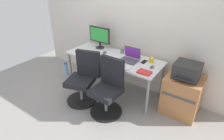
{
  "coord_description": "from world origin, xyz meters",
  "views": [
    {
      "loc": [
        1.79,
        -2.62,
        2.15
      ],
      "look_at": [
        0.0,
        -0.05,
        0.47
      ],
      "focal_mm": 30.38,
      "sensor_mm": 36.0,
      "label": 1
    }
  ],
  "objects_px": {
    "printer": "(187,71)",
    "desktop_monitor": "(100,36)",
    "water_bottle_on_floor": "(66,69)",
    "office_chair_right": "(108,89)",
    "open_laptop": "(130,57)",
    "side_cabinet": "(182,95)",
    "office_chair_left": "(83,80)",
    "coffee_mug": "(151,60)"
  },
  "relations": [
    {
      "from": "office_chair_right",
      "to": "side_cabinet",
      "type": "distance_m",
      "value": 1.21
    },
    {
      "from": "desktop_monitor",
      "to": "open_laptop",
      "type": "distance_m",
      "value": 0.84
    },
    {
      "from": "office_chair_left",
      "to": "desktop_monitor",
      "type": "distance_m",
      "value": 0.97
    },
    {
      "from": "side_cabinet",
      "to": "coffee_mug",
      "type": "bearing_deg",
      "value": 174.95
    },
    {
      "from": "open_laptop",
      "to": "printer",
      "type": "bearing_deg",
      "value": 3.98
    },
    {
      "from": "office_chair_right",
      "to": "side_cabinet",
      "type": "height_order",
      "value": "office_chair_right"
    },
    {
      "from": "office_chair_left",
      "to": "coffee_mug",
      "type": "height_order",
      "value": "office_chair_left"
    },
    {
      "from": "office_chair_right",
      "to": "printer",
      "type": "distance_m",
      "value": 1.26
    },
    {
      "from": "open_laptop",
      "to": "desktop_monitor",
      "type": "bearing_deg",
      "value": 168.63
    },
    {
      "from": "office_chair_left",
      "to": "coffee_mug",
      "type": "distance_m",
      "value": 1.23
    },
    {
      "from": "office_chair_right",
      "to": "desktop_monitor",
      "type": "bearing_deg",
      "value": 134.54
    },
    {
      "from": "office_chair_left",
      "to": "printer",
      "type": "height_order",
      "value": "office_chair_left"
    },
    {
      "from": "desktop_monitor",
      "to": "coffee_mug",
      "type": "relative_size",
      "value": 5.22
    },
    {
      "from": "side_cabinet",
      "to": "open_laptop",
      "type": "distance_m",
      "value": 1.06
    },
    {
      "from": "printer",
      "to": "water_bottle_on_floor",
      "type": "height_order",
      "value": "printer"
    },
    {
      "from": "office_chair_right",
      "to": "side_cabinet",
      "type": "xyz_separation_m",
      "value": [
        1.0,
        0.68,
        -0.09
      ]
    },
    {
      "from": "printer",
      "to": "desktop_monitor",
      "type": "bearing_deg",
      "value": 176.94
    },
    {
      "from": "side_cabinet",
      "to": "desktop_monitor",
      "type": "height_order",
      "value": "desktop_monitor"
    },
    {
      "from": "office_chair_left",
      "to": "side_cabinet",
      "type": "xyz_separation_m",
      "value": [
        1.54,
        0.68,
        -0.09
      ]
    },
    {
      "from": "office_chair_left",
      "to": "open_laptop",
      "type": "xyz_separation_m",
      "value": [
        0.58,
        0.61,
        0.36
      ]
    },
    {
      "from": "office_chair_right",
      "to": "printer",
      "type": "bearing_deg",
      "value": 33.92
    },
    {
      "from": "printer",
      "to": "desktop_monitor",
      "type": "height_order",
      "value": "desktop_monitor"
    },
    {
      "from": "office_chair_left",
      "to": "side_cabinet",
      "type": "relative_size",
      "value": 1.43
    },
    {
      "from": "office_chair_left",
      "to": "open_laptop",
      "type": "distance_m",
      "value": 0.91
    },
    {
      "from": "desktop_monitor",
      "to": "open_laptop",
      "type": "xyz_separation_m",
      "value": [
        0.8,
        -0.16,
        -0.19
      ]
    },
    {
      "from": "office_chair_right",
      "to": "desktop_monitor",
      "type": "xyz_separation_m",
      "value": [
        -0.76,
        0.77,
        0.55
      ]
    },
    {
      "from": "side_cabinet",
      "to": "coffee_mug",
      "type": "height_order",
      "value": "coffee_mug"
    },
    {
      "from": "office_chair_left",
      "to": "desktop_monitor",
      "type": "xyz_separation_m",
      "value": [
        -0.22,
        0.77,
        0.55
      ]
    },
    {
      "from": "office_chair_right",
      "to": "open_laptop",
      "type": "xyz_separation_m",
      "value": [
        0.04,
        0.61,
        0.36
      ]
    },
    {
      "from": "office_chair_left",
      "to": "side_cabinet",
      "type": "height_order",
      "value": "office_chair_left"
    },
    {
      "from": "water_bottle_on_floor",
      "to": "coffee_mug",
      "type": "bearing_deg",
      "value": 8.86
    },
    {
      "from": "water_bottle_on_floor",
      "to": "coffee_mug",
      "type": "relative_size",
      "value": 3.37
    },
    {
      "from": "coffee_mug",
      "to": "office_chair_left",
      "type": "bearing_deg",
      "value": -141.69
    },
    {
      "from": "office_chair_left",
      "to": "water_bottle_on_floor",
      "type": "xyz_separation_m",
      "value": [
        -0.96,
        0.44,
        -0.28
      ]
    },
    {
      "from": "water_bottle_on_floor",
      "to": "open_laptop",
      "type": "bearing_deg",
      "value": 6.38
    },
    {
      "from": "office_chair_right",
      "to": "open_laptop",
      "type": "height_order",
      "value": "open_laptop"
    },
    {
      "from": "office_chair_right",
      "to": "printer",
      "type": "relative_size",
      "value": 2.35
    },
    {
      "from": "water_bottle_on_floor",
      "to": "side_cabinet",
      "type": "bearing_deg",
      "value": 5.48
    },
    {
      "from": "water_bottle_on_floor",
      "to": "open_laptop",
      "type": "xyz_separation_m",
      "value": [
        1.54,
        0.17,
        0.63
      ]
    },
    {
      "from": "printer",
      "to": "desktop_monitor",
      "type": "relative_size",
      "value": 0.83
    },
    {
      "from": "open_laptop",
      "to": "coffee_mug",
      "type": "height_order",
      "value": "open_laptop"
    },
    {
      "from": "office_chair_right",
      "to": "coffee_mug",
      "type": "relative_size",
      "value": 10.22
    }
  ]
}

